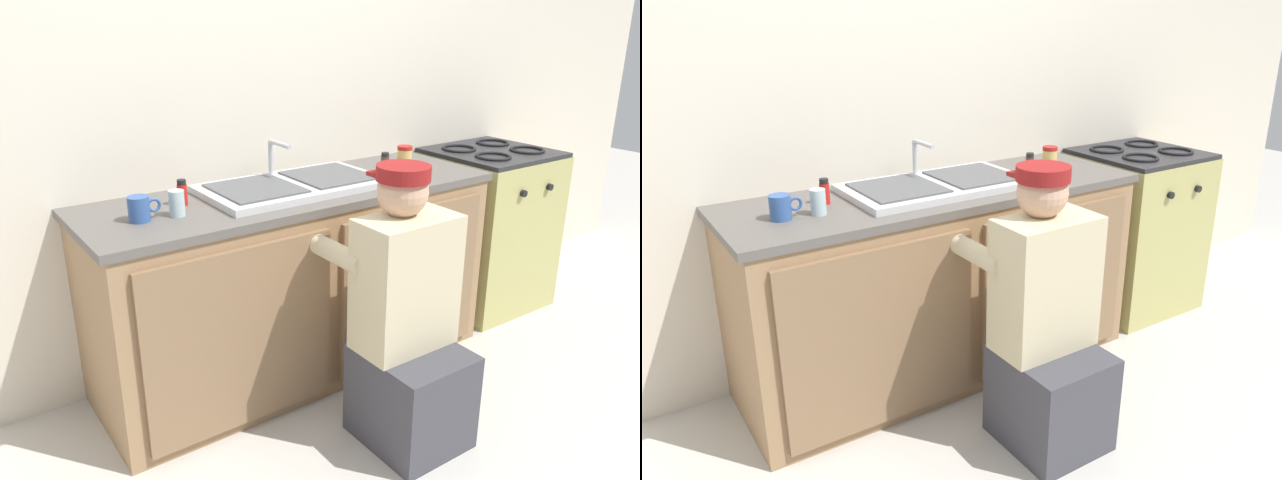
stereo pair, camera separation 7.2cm
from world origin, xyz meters
TOP-DOWN VIEW (x-y plane):
  - ground_plane at (0.00, 0.00)m, footprint 12.00×12.00m
  - back_wall at (0.00, 0.65)m, footprint 6.00×0.10m
  - counter_cabinet at (0.00, 0.29)m, footprint 1.84×0.62m
  - countertop at (0.00, 0.30)m, footprint 1.88×0.62m
  - sink_double_basin at (0.00, 0.30)m, footprint 0.80×0.44m
  - stove_range at (1.30, 0.30)m, footprint 0.62×0.62m
  - plumber_person at (0.07, -0.38)m, footprint 0.42×0.61m
  - coffee_mug at (-0.70, 0.26)m, footprint 0.13×0.08m
  - water_glass at (-0.57, 0.24)m, footprint 0.06×0.06m
  - condiment_jar at (0.60, 0.25)m, footprint 0.07×0.07m
  - spice_bottle_pepper at (0.50, 0.27)m, footprint 0.04×0.04m
  - spice_bottle_red at (-0.49, 0.36)m, footprint 0.04×0.04m

SIDE VIEW (x-z plane):
  - ground_plane at x=0.00m, z-range 0.00..0.00m
  - counter_cabinet at x=0.00m, z-range 0.00..0.85m
  - stove_range at x=1.30m, z-range 0.00..0.91m
  - plumber_person at x=0.07m, z-range -0.09..1.01m
  - countertop at x=0.00m, z-range 0.85..0.89m
  - sink_double_basin at x=0.00m, z-range 0.81..1.00m
  - coffee_mug at x=-0.70m, z-range 0.89..0.98m
  - water_glass at x=-0.57m, z-range 0.89..0.99m
  - spice_bottle_pepper at x=0.50m, z-range 0.89..0.99m
  - spice_bottle_red at x=-0.49m, z-range 0.89..0.99m
  - condiment_jar at x=0.60m, z-range 0.89..1.02m
  - back_wall at x=0.00m, z-range 0.00..2.50m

